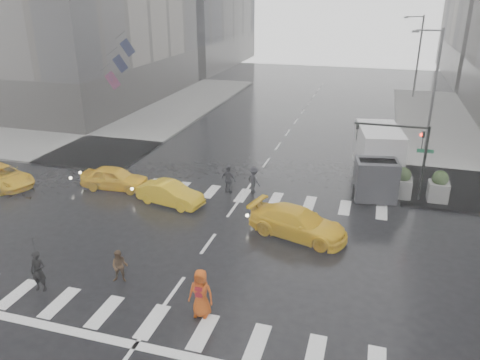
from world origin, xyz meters
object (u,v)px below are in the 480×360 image
(traffic_signal_pole, at_px, (407,147))
(pedestrian_brown, at_px, (120,266))
(taxi_front, at_px, (115,178))
(box_truck, at_px, (377,157))
(taxi_mid, at_px, (170,194))
(pedestrian_orange, at_px, (201,293))

(traffic_signal_pole, distance_m, pedestrian_brown, 16.77)
(taxi_front, height_order, box_truck, box_truck)
(traffic_signal_pole, relative_size, pedestrian_brown, 3.11)
(taxi_front, bearing_deg, traffic_signal_pole, -82.77)
(pedestrian_brown, relative_size, taxi_mid, 0.37)
(taxi_front, xyz_separation_m, box_truck, (15.33, 5.13, 1.14))
(taxi_front, distance_m, box_truck, 16.21)
(pedestrian_brown, bearing_deg, box_truck, 38.69)
(traffic_signal_pole, relative_size, taxi_mid, 1.15)
(traffic_signal_pole, bearing_deg, box_truck, 128.15)
(traffic_signal_pole, bearing_deg, taxi_mid, -160.96)
(taxi_mid, xyz_separation_m, box_truck, (11.11, 6.27, 1.19))
(pedestrian_brown, relative_size, box_truck, 0.22)
(taxi_front, xyz_separation_m, taxi_mid, (4.22, -1.14, -0.05))
(pedestrian_brown, distance_m, taxi_front, 10.32)
(pedestrian_brown, bearing_deg, traffic_signal_pole, 30.58)
(pedestrian_orange, relative_size, taxi_mid, 0.49)
(box_truck, bearing_deg, taxi_mid, -160.55)
(traffic_signal_pole, bearing_deg, taxi_front, -169.20)
(pedestrian_brown, xyz_separation_m, taxi_front, (-5.41, 8.79, -0.02))
(traffic_signal_pole, distance_m, taxi_mid, 13.59)
(taxi_front, bearing_deg, pedestrian_orange, -139.95)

